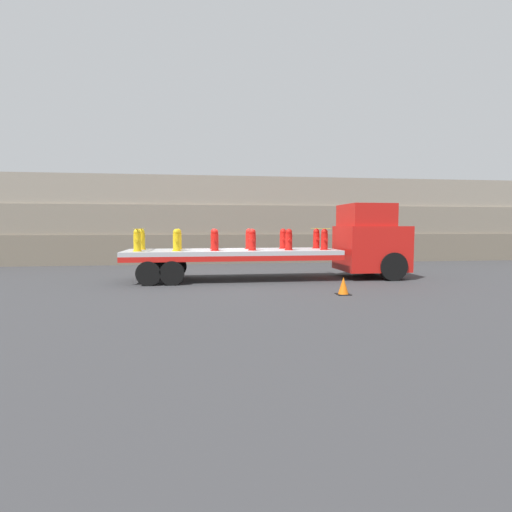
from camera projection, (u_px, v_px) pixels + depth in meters
The scene contains 19 objects.
ground_plane at pixel (233, 280), 16.33m from camera, with size 120.00×120.00×0.00m, color #38383A.
rock_cliff at pixel (221, 220), 24.70m from camera, with size 60.00×3.30×5.14m.
truck_cab at pixel (372, 241), 17.03m from camera, with size 2.60×2.58×3.12m.
flatbed_trailer at pixel (219, 256), 16.18m from camera, with size 8.56×2.66×1.24m.
fire_hydrant_yellow_near_0 at pixel (137, 240), 15.14m from camera, with size 0.35×0.59×0.86m.
fire_hydrant_yellow_far_0 at pixel (141, 240), 16.26m from camera, with size 0.35×0.59×0.86m.
fire_hydrant_yellow_near_1 at pixel (177, 240), 15.34m from camera, with size 0.35×0.59×0.86m.
fire_hydrant_yellow_far_1 at pixel (178, 239), 16.46m from camera, with size 0.35×0.59×0.86m.
fire_hydrant_red_near_2 at pixel (215, 240), 15.55m from camera, with size 0.35×0.59×0.86m.
fire_hydrant_red_far_2 at pixel (214, 239), 16.66m from camera, with size 0.35×0.59×0.86m.
fire_hydrant_red_near_3 at pixel (252, 240), 15.75m from camera, with size 0.35×0.59×0.86m.
fire_hydrant_red_far_3 at pixel (249, 239), 16.86m from camera, with size 0.35×0.59×0.86m.
fire_hydrant_red_near_4 at pixel (289, 240), 15.95m from camera, with size 0.35×0.59×0.86m.
fire_hydrant_red_far_4 at pixel (283, 239), 17.07m from camera, with size 0.35×0.59×0.86m.
fire_hydrant_red_near_5 at pixel (324, 240), 16.15m from camera, with size 0.35×0.59×0.86m.
fire_hydrant_red_far_5 at pixel (316, 239), 17.27m from camera, with size 0.35×0.59×0.86m.
cargo_strap_rear at pixel (139, 229), 15.67m from camera, with size 0.05×2.76×0.01m.
cargo_strap_middle at pixel (320, 228), 16.68m from camera, with size 0.05×2.76×0.01m.
traffic_cone at pixel (343, 286), 12.77m from camera, with size 0.43×0.43×0.57m.
Camera 1 is at (-1.30, -16.19, 2.18)m, focal length 28.00 mm.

